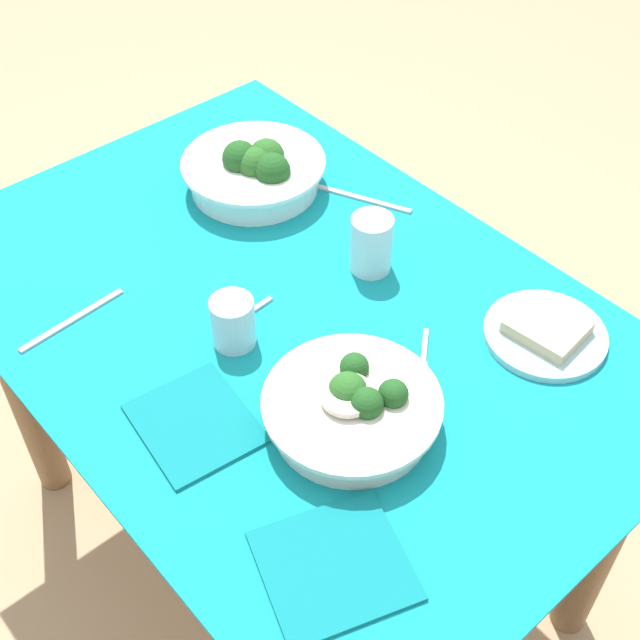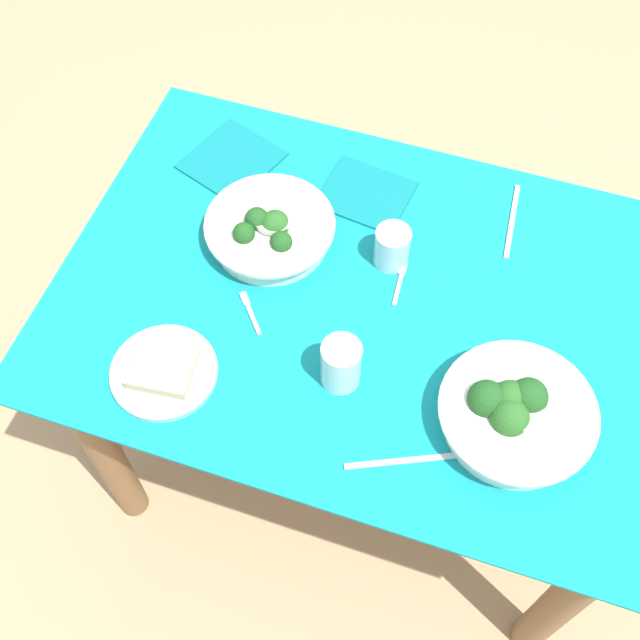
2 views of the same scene
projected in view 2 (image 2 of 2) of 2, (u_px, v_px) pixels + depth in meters
ground_plane at (359, 453)px, 2.11m from camera, size 6.00×6.00×0.00m
dining_table at (372, 338)px, 1.61m from camera, size 1.19×0.81×0.72m
broccoli_bowl_far at (513, 413)px, 1.33m from camera, size 0.26×0.26×0.10m
broccoli_bowl_near at (270, 230)px, 1.55m from camera, size 0.25×0.25×0.08m
bread_side_plate at (164, 371)px, 1.41m from camera, size 0.19×0.19×0.03m
water_glass_center at (341, 364)px, 1.37m from camera, size 0.07×0.07×0.10m
water_glass_side at (391, 247)px, 1.51m from camera, size 0.07×0.07×0.08m
fork_by_far_bowl at (250, 311)px, 1.49m from camera, size 0.07×0.08×0.00m
fork_by_near_bowl at (400, 282)px, 1.52m from camera, size 0.02×0.10×0.00m
table_knife_left at (401, 461)px, 1.33m from camera, size 0.18×0.09×0.00m
table_knife_right at (512, 221)px, 1.60m from camera, size 0.02×0.19×0.00m
napkin_folded_upper at (366, 194)px, 1.63m from camera, size 0.19×0.17×0.01m
napkin_folded_lower at (232, 160)px, 1.68m from camera, size 0.21×0.22×0.01m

